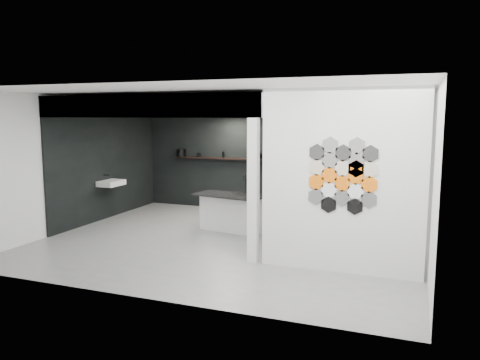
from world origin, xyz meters
name	(u,v)px	position (x,y,z in m)	size (l,w,h in m)	color
floor	(230,242)	(0.00, 0.00, -0.01)	(7.00, 6.00, 0.01)	slate
partition_panel	(341,182)	(2.23, -1.00, 1.40)	(2.45, 0.15, 2.80)	silver
bay_clad_back	(226,163)	(-1.30, 2.97, 1.18)	(4.40, 0.04, 2.35)	black
bay_clad_left	(108,168)	(-3.47, 1.00, 1.18)	(0.04, 4.00, 2.35)	black
bulkhead	(190,108)	(-1.30, 1.00, 2.55)	(4.40, 4.00, 0.40)	silver
corner_column	(253,191)	(0.82, -1.00, 1.18)	(0.16, 0.16, 2.35)	silver
fascia_beam	(141,106)	(-1.30, -0.92, 2.55)	(4.40, 0.16, 0.40)	silver
wall_basin	(111,183)	(-3.24, 0.80, 0.85)	(0.40, 0.60, 0.12)	silver
display_shelf	(228,159)	(-1.20, 2.87, 1.30)	(3.00, 0.15, 0.04)	black
kitchen_island	(232,212)	(-0.27, 0.78, 0.40)	(1.55, 0.89, 1.18)	silver
stockpot	(181,153)	(-2.52, 2.87, 1.41)	(0.23, 0.23, 0.19)	black
kettle	(257,155)	(-0.41, 2.87, 1.41)	(0.20, 0.20, 0.17)	black
glass_bowl	(279,157)	(0.15, 2.87, 1.37)	(0.14, 0.14, 0.10)	gray
glass_vase	(279,157)	(0.15, 2.87, 1.39)	(0.11, 0.11, 0.15)	gray
bottle_dark	(223,155)	(-1.32, 2.87, 1.40)	(0.06, 0.06, 0.16)	black
utensil_cup	(199,155)	(-2.01, 2.87, 1.37)	(0.08, 0.08, 0.10)	black
hex_tile_cluster	(343,175)	(2.26, -1.09, 1.50)	(1.04, 0.02, 1.16)	black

